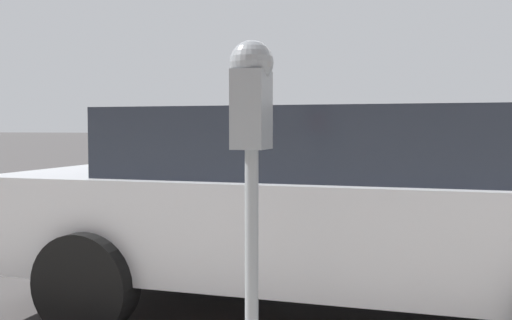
{
  "coord_description": "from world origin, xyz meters",
  "views": [
    {
      "loc": [
        -4.99,
        -0.2,
        1.28
      ],
      "look_at": [
        -1.91,
        0.65,
        1.1
      ],
      "focal_mm": 42.0,
      "sensor_mm": 36.0,
      "label": 1
    }
  ],
  "objects": [
    {
      "name": "car_silver",
      "position": [
        -0.91,
        0.4,
        0.75
      ],
      "size": [
        2.22,
        4.47,
        1.4
      ],
      "rotation": [
        0.0,
        0.0,
        3.11
      ],
      "color": "#B7BABF",
      "rests_on": "ground_plane"
    },
    {
      "name": "parking_meter",
      "position": [
        -2.5,
        0.51,
        1.3
      ],
      "size": [
        0.21,
        0.19,
        1.47
      ],
      "color": "gray",
      "rests_on": "sidewalk"
    },
    {
      "name": "ground_plane",
      "position": [
        0.0,
        0.0,
        0.0
      ],
      "size": [
        220.0,
        220.0,
        0.0
      ],
      "primitive_type": "plane",
      "color": "#3D3A3A"
    }
  ]
}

